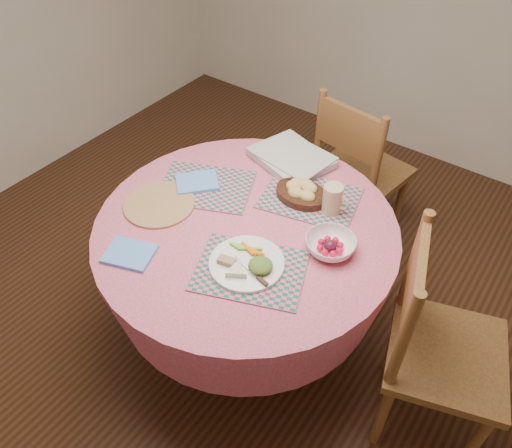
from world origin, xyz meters
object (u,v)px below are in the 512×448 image
at_px(dining_table, 247,257).
at_px(dinner_plate, 247,263).
at_px(chair_right, 434,344).
at_px(latte_mug, 333,199).
at_px(bread_bowl, 302,191).
at_px(fruit_bowl, 330,245).
at_px(chair_back, 357,169).
at_px(wicker_trivet, 159,204).

xyz_separation_m(dining_table, dinner_plate, (0.14, -0.18, 0.22)).
distance_m(chair_right, latte_mug, 0.68).
height_order(bread_bowl, latte_mug, latte_mug).
relative_size(bread_bowl, fruit_bowl, 0.93).
bearing_deg(dinner_plate, chair_back, 94.24).
bearing_deg(fruit_bowl, dinner_plate, -128.70).
height_order(chair_back, fruit_bowl, chair_back).
bearing_deg(fruit_bowl, bread_bowl, 142.12).
bearing_deg(dinner_plate, latte_mug, 77.97).
height_order(wicker_trivet, bread_bowl, bread_bowl).
xyz_separation_m(chair_right, bread_bowl, (-0.73, 0.18, 0.27)).
height_order(dining_table, fruit_bowl, fruit_bowl).
bearing_deg(fruit_bowl, dining_table, -168.25).
xyz_separation_m(chair_back, latte_mug, (0.18, -0.65, 0.32)).
relative_size(dinner_plate, fruit_bowl, 1.14).
height_order(dinner_plate, bread_bowl, bread_bowl).
bearing_deg(bread_bowl, dinner_plate, -83.44).
bearing_deg(fruit_bowl, wicker_trivet, -164.76).
bearing_deg(wicker_trivet, fruit_bowl, 15.24).
height_order(dining_table, chair_right, chair_right).
distance_m(dinner_plate, fruit_bowl, 0.33).
height_order(wicker_trivet, fruit_bowl, fruit_bowl).
distance_m(dining_table, chair_right, 0.83).
height_order(dinner_plate, fruit_bowl, fruit_bowl).
bearing_deg(latte_mug, bread_bowl, 179.76).
bearing_deg(dining_table, latte_mug, 48.47).
xyz_separation_m(dining_table, bread_bowl, (0.09, 0.27, 0.23)).
bearing_deg(chair_right, chair_back, 24.84).
bearing_deg(fruit_bowl, chair_right, 2.46).
relative_size(wicker_trivet, fruit_bowl, 1.22).
distance_m(bread_bowl, fruit_bowl, 0.32).
bearing_deg(dining_table, chair_right, 6.45).
xyz_separation_m(dining_table, wicker_trivet, (-0.37, -0.12, 0.20)).
bearing_deg(bread_bowl, chair_right, -13.82).
height_order(dining_table, wicker_trivet, wicker_trivet).
xyz_separation_m(chair_right, wicker_trivet, (-1.18, -0.21, 0.24)).
bearing_deg(chair_back, latte_mug, 114.01).
xyz_separation_m(bread_bowl, fruit_bowl, (0.26, -0.20, -0.01)).
bearing_deg(wicker_trivet, latte_mug, 32.96).
relative_size(chair_right, dinner_plate, 3.50).
xyz_separation_m(latte_mug, fruit_bowl, (0.11, -0.20, -0.04)).
bearing_deg(dinner_plate, fruit_bowl, 51.30).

